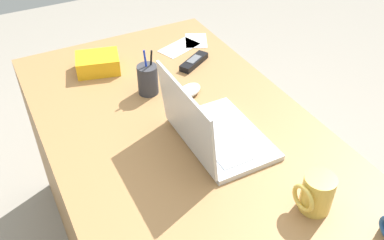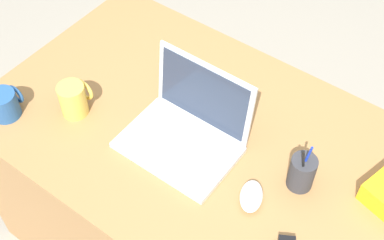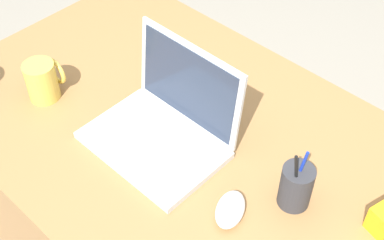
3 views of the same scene
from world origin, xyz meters
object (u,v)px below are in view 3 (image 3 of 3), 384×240
(laptop, at_px, (164,125))
(coffee_mug_white, at_px, (43,80))
(computer_mouse, at_px, (230,209))
(pen_holder, at_px, (296,186))

(laptop, height_order, coffee_mug_white, laptop)
(coffee_mug_white, bearing_deg, laptop, 17.66)
(laptop, relative_size, coffee_mug_white, 3.08)
(laptop, distance_m, computer_mouse, 0.27)
(computer_mouse, bearing_deg, laptop, 143.00)
(laptop, relative_size, computer_mouse, 3.22)
(laptop, xyz_separation_m, computer_mouse, (0.27, -0.06, -0.03))
(laptop, distance_m, coffee_mug_white, 0.37)
(laptop, xyz_separation_m, pen_holder, (0.35, 0.06, 0.01))
(computer_mouse, distance_m, coffee_mug_white, 0.62)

